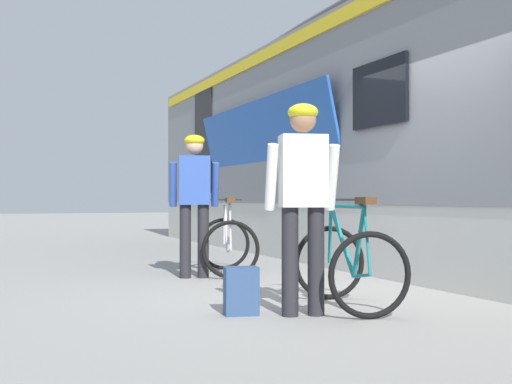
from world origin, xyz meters
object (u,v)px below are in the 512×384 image
cyclist_near_in_blue (194,192)px  bicycle_near_silver (227,243)px  bicycle_far_teal (348,263)px  cyclist_far_in_white (303,189)px  train_car (476,123)px  backpack_on_platform (241,291)px

cyclist_near_in_blue → bicycle_near_silver: cyclist_near_in_blue is taller
bicycle_far_teal → bicycle_near_silver: bearing=91.0°
cyclist_far_in_white → bicycle_near_silver: bearing=81.0°
train_car → cyclist_near_in_blue: (-3.52, 1.04, -0.91)m
train_car → cyclist_far_in_white: train_car is taller
cyclist_far_in_white → backpack_on_platform: (-0.46, 0.24, -0.85)m
bicycle_near_silver → cyclist_near_in_blue: bearing=-158.2°
bicycle_near_silver → bicycle_far_teal: same height
cyclist_near_in_blue → cyclist_far_in_white: bearing=-89.1°
train_car → bicycle_near_silver: (-3.00, 1.24, -1.56)m
bicycle_far_teal → backpack_on_platform: (-0.98, 0.10, -0.20)m
backpack_on_platform → bicycle_far_teal: bearing=6.1°
cyclist_near_in_blue → bicycle_near_silver: (0.51, 0.21, -0.65)m
train_car → bicycle_far_teal: bearing=-151.6°
cyclist_near_in_blue → bicycle_far_teal: 2.78m
cyclist_far_in_white → bicycle_near_silver: (0.47, 2.98, -0.65)m
cyclist_near_in_blue → bicycle_far_teal: (0.56, -2.64, -0.65)m
train_car → cyclist_far_in_white: size_ratio=10.70×
cyclist_far_in_white → cyclist_near_in_blue: bearing=90.9°
bicycle_near_silver → bicycle_far_teal: 2.84m
backpack_on_platform → cyclist_far_in_white: bearing=-15.6°
cyclist_far_in_white → bicycle_far_teal: size_ratio=1.48×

